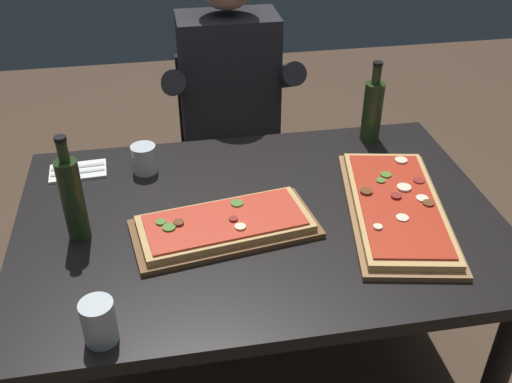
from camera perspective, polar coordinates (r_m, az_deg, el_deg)
ground_plane at (r=2.23m, az=0.23°, el=-17.85°), size 6.40×6.40×0.00m
dining_table at (r=1.77m, az=0.28°, el=-4.80°), size 1.40×0.96×0.74m
pizza_rectangular_front at (r=1.64m, az=-3.07°, el=-3.34°), size 0.54×0.31×0.05m
pizza_rectangular_left at (r=1.76m, az=13.53°, el=-1.45°), size 0.39×0.64×0.05m
wine_bottle_dark at (r=1.63m, az=-17.46°, el=-0.57°), size 0.06×0.06×0.32m
oil_bottle_amber at (r=2.09m, az=11.29°, el=7.87°), size 0.07×0.07×0.29m
tumbler_near_camera at (r=1.37m, az=-15.02°, el=-12.36°), size 0.08×0.08×0.11m
tumbler_far_side at (r=1.92m, az=-10.83°, el=2.99°), size 0.08×0.08×0.09m
napkin_cutlery_set at (r=1.99m, az=-16.96°, el=1.93°), size 0.19×0.12×0.01m
diner_chair at (r=2.56m, az=-2.69°, el=4.31°), size 0.44×0.44×0.87m
seated_diner at (r=2.34m, az=-2.46°, el=8.34°), size 0.53×0.41×1.33m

